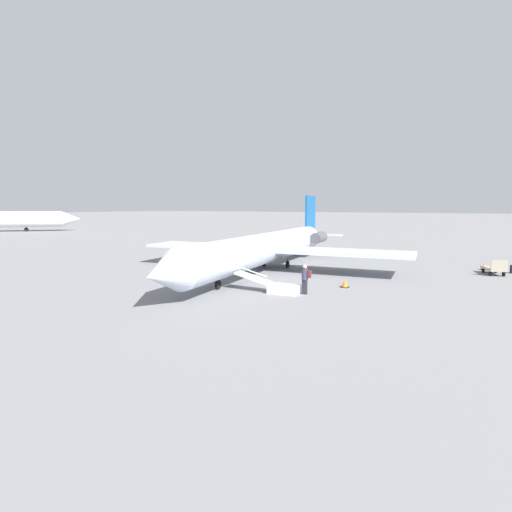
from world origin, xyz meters
TOP-DOWN VIEW (x-y plane):
  - ground_plane at (0.00, 0.00)m, footprint 600.00×600.00m
  - airplane_main at (-0.87, -0.12)m, footprint 29.16×22.36m
  - boarding_stairs at (6.46, 4.66)m, footprint 1.57×4.11m
  - passenger at (5.97, 6.21)m, footprint 0.37×0.56m
  - luggage_cart at (-7.59, 15.45)m, footprint 2.44×1.79m
  - traffic_cone_near_stairs at (2.80, 7.50)m, footprint 0.49×0.49m
  - traffic_cone_near_cart at (-9.91, 14.74)m, footprint 0.57×0.57m

SIDE VIEW (x-z plane):
  - ground_plane at x=0.00m, z-range 0.00..0.00m
  - traffic_cone_near_stairs at x=2.80m, z-range -0.02..0.52m
  - traffic_cone_near_cart at x=-9.91m, z-range -0.02..0.60m
  - boarding_stairs at x=6.46m, z-range -0.43..1.16m
  - luggage_cart at x=-7.59m, z-range -0.15..1.07m
  - passenger at x=5.97m, z-range 0.13..1.87m
  - airplane_main at x=-0.87m, z-range -1.25..4.95m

